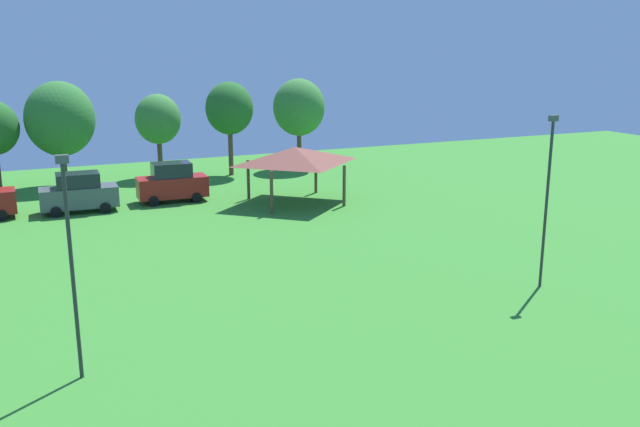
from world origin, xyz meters
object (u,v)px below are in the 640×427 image
light_post_1 (71,257)px  treeline_tree_4 (158,119)px  light_post_2 (547,194)px  treeline_tree_5 (229,109)px  parked_car_rightmost_in_row (172,183)px  park_pavilion (295,155)px  treeline_tree_6 (299,108)px  parked_car_third_from_left (79,193)px  treeline_tree_3 (60,119)px

light_post_1 → treeline_tree_4: bearing=74.5°
light_post_2 → treeline_tree_5: treeline_tree_5 is taller
parked_car_rightmost_in_row → park_pavilion: (7.12, -3.53, 1.84)m
light_post_1 → treeline_tree_6: 36.66m
parked_car_rightmost_in_row → treeline_tree_4: bearing=85.4°
light_post_1 → light_post_2: bearing=1.7°
light_post_2 → parked_car_third_from_left: bearing=126.9°
treeline_tree_4 → treeline_tree_6: treeline_tree_6 is taller
light_post_2 → treeline_tree_5: 30.02m
parked_car_third_from_left → parked_car_rightmost_in_row: bearing=7.0°
treeline_tree_4 → treeline_tree_5: bearing=-13.5°
parked_car_third_from_left → treeline_tree_5: bearing=35.4°
parked_car_rightmost_in_row → treeline_tree_5: treeline_tree_5 is taller
parked_car_rightmost_in_row → treeline_tree_6: size_ratio=0.61×
parked_car_third_from_left → light_post_2: 27.29m
park_pavilion → light_post_2: (3.41, -18.72, 0.90)m
light_post_1 → treeline_tree_4: light_post_1 is taller
treeline_tree_5 → light_post_1: bearing=-114.8°
park_pavilion → treeline_tree_4: (-6.13, 12.21, 1.35)m
light_post_1 → parked_car_third_from_left: bearing=84.8°
light_post_1 → treeline_tree_5: bearing=65.2°
light_post_2 → light_post_1: bearing=-178.3°
treeline_tree_6 → treeline_tree_5: bearing=-175.1°
light_post_1 → treeline_tree_3: 30.78m
treeline_tree_3 → park_pavilion: bearing=-41.2°
treeline_tree_5 → parked_car_rightmost_in_row: bearing=-129.8°
park_pavilion → treeline_tree_6: bearing=66.3°
parked_car_third_from_left → light_post_1: (-2.01, -22.26, 2.64)m
light_post_2 → treeline_tree_6: size_ratio=0.98×
parked_car_rightmost_in_row → treeline_tree_5: bearing=52.0°
treeline_tree_3 → treeline_tree_6: treeline_tree_3 is taller
treeline_tree_3 → parked_car_third_from_left: bearing=-88.7°
light_post_1 → treeline_tree_6: (19.93, 30.74, 1.15)m
parked_car_rightmost_in_row → light_post_1: size_ratio=0.65×
parked_car_third_from_left → park_pavilion: size_ratio=0.73×
treeline_tree_4 → treeline_tree_5: (5.22, -1.25, 0.71)m
parked_car_third_from_left → treeline_tree_3: size_ratio=0.61×
treeline_tree_5 → treeline_tree_6: treeline_tree_6 is taller
light_post_1 → parked_car_rightmost_in_row: bearing=71.2°
parked_car_rightmost_in_row → park_pavilion: 8.15m
park_pavilion → light_post_2: bearing=-79.7°
light_post_2 → treeline_tree_6: (1.64, 30.20, 0.99)m
parked_car_rightmost_in_row → parked_car_third_from_left: bearing=-172.9°
treeline_tree_6 → parked_car_third_from_left: bearing=-154.7°
treeline_tree_4 → parked_car_rightmost_in_row: bearing=-96.5°
parked_car_third_from_left → light_post_1: size_ratio=0.67×
park_pavilion → treeline_tree_6: 12.68m
light_post_1 → treeline_tree_5: size_ratio=0.95×
treeline_tree_4 → park_pavilion: bearing=-63.3°
parked_car_rightmost_in_row → treeline_tree_6: treeline_tree_6 is taller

